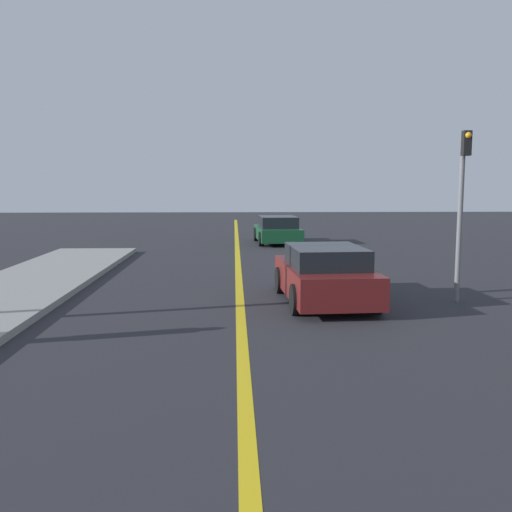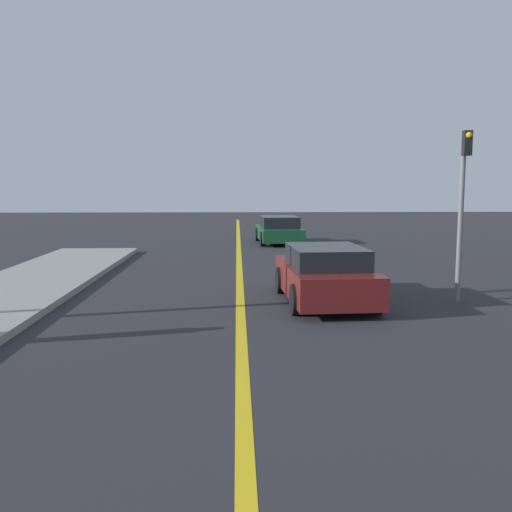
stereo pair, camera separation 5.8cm
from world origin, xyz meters
The scene contains 4 objects.
road_center_line centered at (0.00, 18.00, 0.00)m, with size 0.20×60.00×0.01m.
car_near_right_lane centered at (1.95, 17.14, 0.64)m, with size 2.09×4.01×1.32m.
car_ahead_center centered at (1.88, 30.43, 0.61)m, with size 2.13×3.99×1.26m.
traffic_light centered at (5.05, 17.10, 2.40)m, with size 0.18×0.40×3.90m.
Camera 1 is at (-0.13, 4.30, 2.72)m, focal length 40.00 mm.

